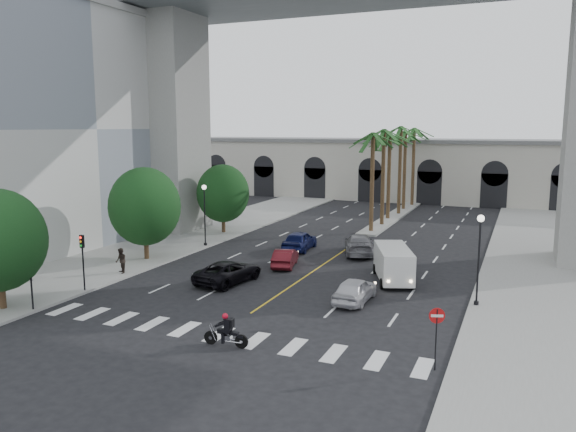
% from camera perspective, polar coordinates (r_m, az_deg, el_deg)
% --- Properties ---
extents(ground, '(140.00, 140.00, 0.00)m').
position_cam_1_polar(ground, '(29.89, -5.57, -10.96)').
color(ground, black).
rests_on(ground, ground).
extents(sidewalk_left, '(8.00, 100.00, 0.15)m').
position_cam_1_polar(sidewalk_left, '(49.86, -12.52, -2.88)').
color(sidewalk_left, gray).
rests_on(sidewalk_left, ground).
extents(sidewalk_right, '(8.00, 100.00, 0.15)m').
position_cam_1_polar(sidewalk_right, '(40.92, 24.42, -6.11)').
color(sidewalk_right, gray).
rests_on(sidewalk_right, ground).
extents(median, '(2.00, 24.00, 0.20)m').
position_cam_1_polar(median, '(64.85, 10.66, -0.06)').
color(median, gray).
rests_on(median, ground).
extents(building_left, '(16.50, 32.50, 20.60)m').
position_cam_1_polar(building_left, '(54.62, -25.21, 8.33)').
color(building_left, '#BCBCB7').
rests_on(building_left, ground).
extents(pier_building, '(71.00, 10.50, 8.50)m').
position_cam_1_polar(pier_building, '(80.97, 13.35, 4.62)').
color(pier_building, beige).
rests_on(pier_building, ground).
extents(bridge, '(75.00, 13.00, 26.00)m').
position_cam_1_polar(bridge, '(48.41, 11.19, 18.77)').
color(bridge, gray).
rests_on(bridge, ground).
extents(palm_a, '(3.20, 3.20, 10.30)m').
position_cam_1_polar(palm_a, '(54.34, 8.64, 7.79)').
color(palm_a, '#47331E').
rests_on(palm_a, ground).
extents(palm_b, '(3.20, 3.20, 10.60)m').
position_cam_1_polar(palm_b, '(58.19, 9.74, 8.11)').
color(palm_b, '#47331E').
rests_on(palm_b, ground).
extents(palm_c, '(3.20, 3.20, 10.10)m').
position_cam_1_polar(palm_c, '(62.16, 10.31, 7.73)').
color(palm_c, '#47331E').
rests_on(palm_c, ground).
extents(palm_d, '(3.20, 3.20, 10.90)m').
position_cam_1_polar(palm_d, '(65.99, 11.41, 8.40)').
color(palm_d, '#47331E').
rests_on(palm_d, ground).
extents(palm_e, '(3.20, 3.20, 10.40)m').
position_cam_1_polar(palm_e, '(69.96, 11.87, 8.04)').
color(palm_e, '#47331E').
rests_on(palm_e, ground).
extents(palm_f, '(3.20, 3.20, 10.70)m').
position_cam_1_polar(palm_f, '(73.83, 12.72, 8.27)').
color(palm_f, '#47331E').
rests_on(palm_f, ground).
extents(street_tree_mid, '(5.44, 5.44, 7.21)m').
position_cam_1_polar(street_tree_mid, '(44.03, -14.35, 0.95)').
color(street_tree_mid, '#382616').
rests_on(street_tree_mid, ground).
extents(street_tree_far, '(5.04, 5.04, 6.68)m').
position_cam_1_polar(street_tree_far, '(54.01, -6.62, 2.30)').
color(street_tree_far, '#382616').
rests_on(street_tree_far, ground).
extents(lamp_post_left_far, '(0.40, 0.40, 5.35)m').
position_cam_1_polar(lamp_post_left_far, '(48.17, -8.47, 0.63)').
color(lamp_post_left_far, black).
rests_on(lamp_post_left_far, ground).
extents(lamp_post_right, '(0.40, 0.40, 5.35)m').
position_cam_1_polar(lamp_post_right, '(33.42, 18.83, -3.50)').
color(lamp_post_right, black).
rests_on(lamp_post_right, ground).
extents(traffic_signal_near, '(0.25, 0.18, 3.65)m').
position_cam_1_polar(traffic_signal_near, '(34.14, -24.73, -4.82)').
color(traffic_signal_near, black).
rests_on(traffic_signal_near, ground).
extents(traffic_signal_far, '(0.25, 0.18, 3.65)m').
position_cam_1_polar(traffic_signal_far, '(36.85, -20.14, -3.56)').
color(traffic_signal_far, black).
rests_on(traffic_signal_far, ground).
extents(motorcycle_rider, '(2.24, 0.60, 1.61)m').
position_cam_1_polar(motorcycle_rider, '(26.95, -6.20, -11.59)').
color(motorcycle_rider, black).
rests_on(motorcycle_rider, ground).
extents(car_a, '(1.85, 4.33, 1.46)m').
position_cam_1_polar(car_a, '(33.48, 6.81, -7.46)').
color(car_a, silver).
rests_on(car_a, ground).
extents(car_b, '(2.33, 4.28, 1.34)m').
position_cam_1_polar(car_b, '(41.41, -0.29, -4.26)').
color(car_b, '#4D0F15').
rests_on(car_b, ground).
extents(car_c, '(3.18, 5.55, 1.46)m').
position_cam_1_polar(car_c, '(37.45, -6.07, -5.65)').
color(car_c, black).
rests_on(car_c, ground).
extents(car_d, '(3.96, 6.03, 1.63)m').
position_cam_1_polar(car_d, '(45.73, 7.24, -2.86)').
color(car_d, slate).
rests_on(car_d, ground).
extents(car_e, '(2.24, 4.92, 1.64)m').
position_cam_1_polar(car_e, '(46.84, 1.18, -2.50)').
color(car_e, '#0E1341').
rests_on(car_e, ground).
extents(cargo_van, '(3.77, 5.70, 2.28)m').
position_cam_1_polar(cargo_van, '(38.02, 10.66, -4.70)').
color(cargo_van, silver).
rests_on(cargo_van, ground).
extents(pedestrian_a, '(0.62, 0.41, 1.70)m').
position_cam_1_polar(pedestrian_a, '(40.87, -24.81, -4.81)').
color(pedestrian_a, black).
rests_on(pedestrian_a, sidewalk_left).
extents(pedestrian_b, '(1.09, 1.05, 1.77)m').
position_cam_1_polar(pedestrian_b, '(40.61, -16.61, -4.38)').
color(pedestrian_b, black).
rests_on(pedestrian_b, sidewalk_left).
extents(do_not_enter_sign, '(0.64, 0.27, 2.75)m').
position_cam_1_polar(do_not_enter_sign, '(24.71, 14.86, -10.67)').
color(do_not_enter_sign, black).
rests_on(do_not_enter_sign, ground).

